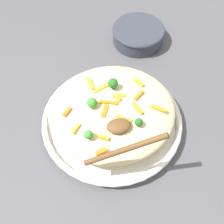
# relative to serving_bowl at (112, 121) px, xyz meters

# --- Properties ---
(ground_plane) EXTENTS (2.40, 2.40, 0.00)m
(ground_plane) POSITION_rel_serving_bowl_xyz_m (0.00, 0.00, -0.02)
(ground_plane) COLOR #4C4C51
(serving_bowl) EXTENTS (0.36, 0.36, 0.04)m
(serving_bowl) POSITION_rel_serving_bowl_xyz_m (0.00, 0.00, 0.00)
(serving_bowl) COLOR white
(serving_bowl) RESTS_ON ground_plane
(pasta_mound) EXTENTS (0.32, 0.30, 0.07)m
(pasta_mound) POSITION_rel_serving_bowl_xyz_m (0.00, 0.00, 0.05)
(pasta_mound) COLOR beige
(pasta_mound) RESTS_ON serving_bowl
(carrot_piece_0) EXTENTS (0.01, 0.04, 0.01)m
(carrot_piece_0) POSITION_rel_serving_bowl_xyz_m (-0.04, 0.07, 0.08)
(carrot_piece_0) COLOR orange
(carrot_piece_0) RESTS_ON pasta_mound
(carrot_piece_1) EXTENTS (0.03, 0.02, 0.01)m
(carrot_piece_1) POSITION_rel_serving_bowl_xyz_m (-0.05, -0.12, 0.08)
(carrot_piece_1) COLOR orange
(carrot_piece_1) RESTS_ON pasta_mound
(carrot_piece_2) EXTENTS (0.04, 0.02, 0.01)m
(carrot_piece_2) POSITION_rel_serving_bowl_xyz_m (-0.02, 0.05, 0.08)
(carrot_piece_2) COLOR orange
(carrot_piece_2) RESTS_ON pasta_mound
(carrot_piece_3) EXTENTS (0.04, 0.02, 0.01)m
(carrot_piece_3) POSITION_rel_serving_bowl_xyz_m (-0.01, -0.00, 0.08)
(carrot_piece_3) COLOR orange
(carrot_piece_3) RESTS_ON pasta_mound
(carrot_piece_4) EXTENTS (0.03, 0.02, 0.01)m
(carrot_piece_4) POSITION_rel_serving_bowl_xyz_m (-0.04, -0.09, 0.08)
(carrot_piece_4) COLOR orange
(carrot_piece_4) RESTS_ON pasta_mound
(carrot_piece_5) EXTENTS (0.02, 0.03, 0.01)m
(carrot_piece_5) POSITION_rel_serving_bowl_xyz_m (0.08, 0.05, 0.08)
(carrot_piece_5) COLOR orange
(carrot_piece_5) RESTS_ON pasta_mound
(carrot_piece_6) EXTENTS (0.02, 0.04, 0.01)m
(carrot_piece_6) POSITION_rel_serving_bowl_xyz_m (0.06, -0.03, 0.08)
(carrot_piece_6) COLOR orange
(carrot_piece_6) RESTS_ON pasta_mound
(carrot_piece_7) EXTENTS (0.03, 0.03, 0.01)m
(carrot_piece_7) POSITION_rel_serving_bowl_xyz_m (0.07, 0.01, 0.08)
(carrot_piece_7) COLOR orange
(carrot_piece_7) RESTS_ON pasta_mound
(carrot_piece_8) EXTENTS (0.04, 0.03, 0.01)m
(carrot_piece_8) POSITION_rel_serving_bowl_xyz_m (0.10, -0.04, 0.08)
(carrot_piece_8) COLOR orange
(carrot_piece_8) RESTS_ON pasta_mound
(carrot_piece_9) EXTENTS (0.03, 0.01, 0.01)m
(carrot_piece_9) POSITION_rel_serving_bowl_xyz_m (0.02, 0.02, 0.08)
(carrot_piece_9) COLOR orange
(carrot_piece_9) RESTS_ON pasta_mound
(carrot_piece_10) EXTENTS (0.03, 0.03, 0.01)m
(carrot_piece_10) POSITION_rel_serving_bowl_xyz_m (-0.09, -0.05, 0.08)
(carrot_piece_10) COLOR orange
(carrot_piece_10) RESTS_ON pasta_mound
(carrot_piece_11) EXTENTS (0.03, 0.04, 0.01)m
(carrot_piece_11) POSITION_rel_serving_bowl_xyz_m (-0.02, -0.02, 0.08)
(carrot_piece_11) COLOR orange
(carrot_piece_11) RESTS_ON pasta_mound
(carrot_piece_12) EXTENTS (0.04, 0.03, 0.01)m
(carrot_piece_12) POSITION_rel_serving_bowl_xyz_m (0.02, -0.05, 0.08)
(carrot_piece_12) COLOR orange
(carrot_piece_12) RESTS_ON pasta_mound
(carrot_piece_13) EXTENTS (0.03, 0.02, 0.01)m
(carrot_piece_13) POSITION_rel_serving_bowl_xyz_m (-0.11, 0.00, 0.08)
(carrot_piece_13) COLOR orange
(carrot_piece_13) RESTS_ON pasta_mound
(carrot_piece_14) EXTENTS (0.03, 0.02, 0.01)m
(carrot_piece_14) POSITION_rel_serving_bowl_xyz_m (0.01, -0.00, 0.08)
(carrot_piece_14) COLOR orange
(carrot_piece_14) RESTS_ON pasta_mound
(broccoli_floret_0) EXTENTS (0.03, 0.03, 0.03)m
(broccoli_floret_0) POSITION_rel_serving_bowl_xyz_m (-0.05, 0.00, 0.09)
(broccoli_floret_0) COLOR #377928
(broccoli_floret_0) RESTS_ON pasta_mound
(broccoli_floret_1) EXTENTS (0.02, 0.02, 0.02)m
(broccoli_floret_1) POSITION_rel_serving_bowl_xyz_m (-0.07, -0.08, 0.09)
(broccoli_floret_1) COLOR #377928
(broccoli_floret_1) RESTS_ON pasta_mound
(broccoli_floret_2) EXTENTS (0.02, 0.02, 0.03)m
(broccoli_floret_2) POSITION_rel_serving_bowl_xyz_m (0.01, 0.04, 0.10)
(broccoli_floret_2) COLOR #205B1C
(broccoli_floret_2) RESTS_ON pasta_mound
(broccoli_floret_3) EXTENTS (0.02, 0.02, 0.02)m
(broccoli_floret_3) POSITION_rel_serving_bowl_xyz_m (0.05, -0.07, 0.09)
(broccoli_floret_3) COLOR #205B1C
(broccoli_floret_3) RESTS_ON pasta_mound
(serving_spoon) EXTENTS (0.17, 0.11, 0.10)m
(serving_spoon) POSITION_rel_serving_bowl_xyz_m (-0.00, -0.10, 0.10)
(serving_spoon) COLOR brown
(serving_spoon) RESTS_ON pasta_mound
(companion_bowl) EXTENTS (0.17, 0.17, 0.05)m
(companion_bowl) POSITION_rel_serving_bowl_xyz_m (0.15, 0.30, 0.01)
(companion_bowl) COLOR #333842
(companion_bowl) RESTS_ON ground_plane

